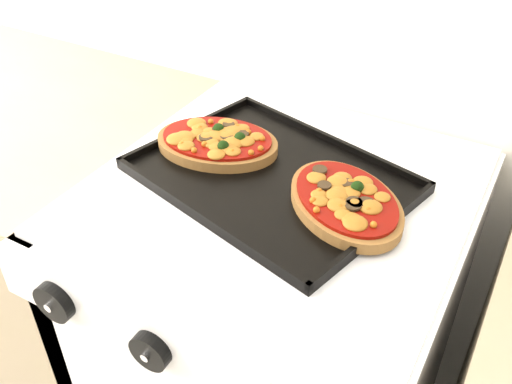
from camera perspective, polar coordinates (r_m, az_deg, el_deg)
The scene contains 7 objects.
stove at distance 1.25m, azimuth 1.93°, elevation -16.55°, with size 0.60×0.60×0.91m, color white.
control_panel at distance 0.77m, azimuth -8.70°, elevation -14.86°, with size 0.60×0.02×0.09m, color white.
knob_left at distance 0.86m, azimuth -19.52°, elevation -10.37°, with size 0.06×0.06×0.02m, color black.
knob_center at distance 0.77m, azimuth -10.51°, elevation -15.39°, with size 0.06×0.06×0.02m, color black.
baking_tray at distance 0.93m, azimuth 1.51°, elevation 1.70°, with size 0.42×0.31×0.02m, color black.
pizza_left at distance 1.00m, azimuth -3.91°, elevation 5.13°, with size 0.22×0.15×0.03m, color brown, non-canonical shape.
pizza_right at distance 0.86m, azimuth 8.97°, elevation -0.82°, with size 0.22×0.15×0.03m, color brown, non-canonical shape.
Camera 1 is at (0.28, 1.03, 1.46)m, focal length 40.00 mm.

